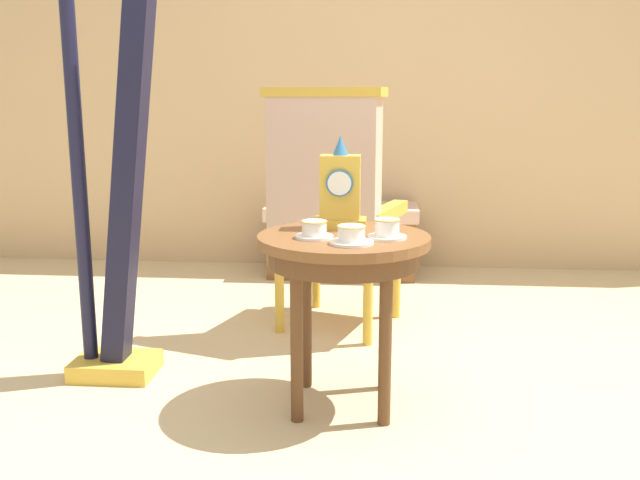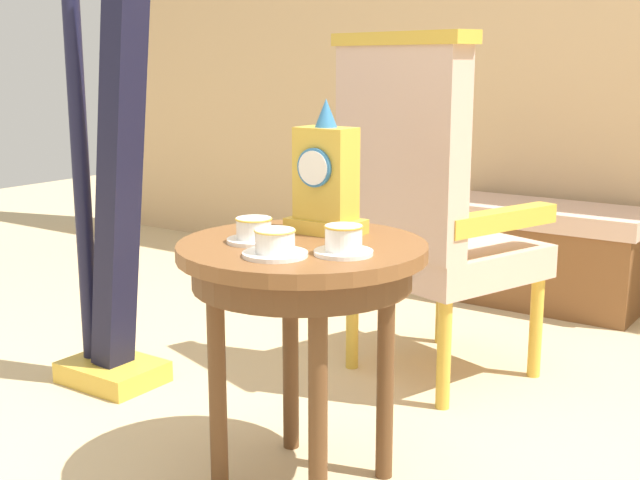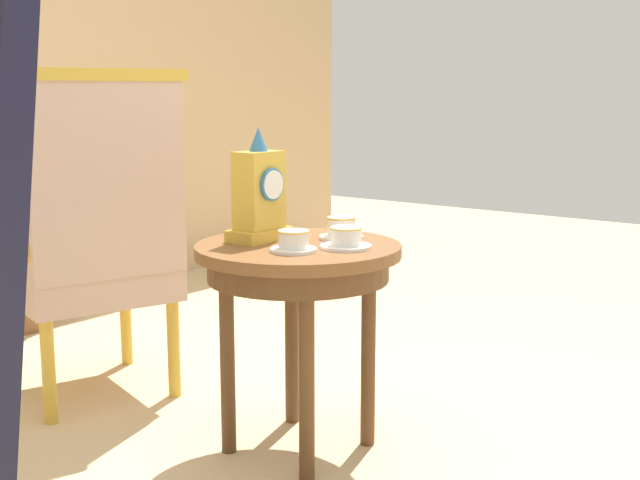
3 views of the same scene
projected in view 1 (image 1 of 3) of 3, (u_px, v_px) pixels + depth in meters
The scene contains 10 objects.
ground_plane at pixel (353, 409), 2.52m from camera, with size 10.00×10.00×0.00m, color tan.
wall_back at pixel (369, 48), 4.43m from camera, with size 6.00×0.10×2.80m, color tan.
side_table at pixel (344, 259), 2.46m from camera, with size 0.60×0.60×0.63m.
teacup_left at pixel (314, 230), 2.38m from camera, with size 0.13×0.13×0.06m.
teacup_right at pixel (351, 236), 2.29m from camera, with size 0.15×0.15×0.06m.
teacup_center at pixel (387, 230), 2.37m from camera, with size 0.13×0.13×0.07m.
mantel_clock at pixel (340, 191), 2.54m from camera, with size 0.19×0.11×0.34m.
armchair at pixel (332, 209), 3.24m from camera, with size 0.68×0.67×1.14m.
harp at pixel (114, 190), 2.68m from camera, with size 0.40×0.24×1.85m.
window_bench at pixel (342, 239), 4.39m from camera, with size 0.93×0.40×0.44m.
Camera 1 is at (0.08, -2.34, 1.10)m, focal length 39.40 mm.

